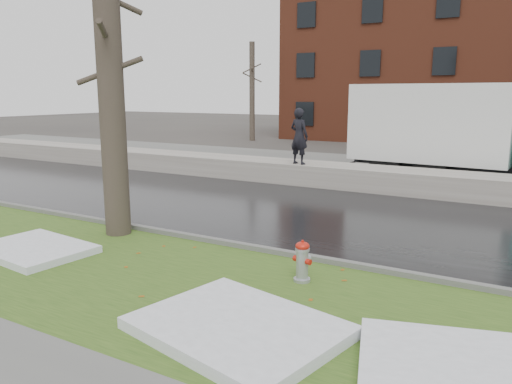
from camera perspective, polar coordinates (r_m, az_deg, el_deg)
The scene contains 16 objects.
ground at distance 9.54m, azimuth -4.67°, elevation -8.19°, with size 120.00×120.00×0.00m, color #47423D.
verge at distance 8.60m, azimuth -9.46°, elevation -10.38°, with size 60.00×4.50×0.04m, color #2D4D19.
road at distance 13.33m, azimuth 6.32°, elevation -2.51°, with size 60.00×7.00×0.03m, color black.
parking_lot at distance 21.27m, azimuth 15.52°, elevation 2.29°, with size 60.00×9.00×0.03m, color slate.
curb at distance 10.31m, azimuth -1.52°, elevation -6.24°, with size 60.00×0.15×0.14m, color slate.
snowbank at distance 17.12m, azimuth 11.97°, elevation 1.60°, with size 60.00×1.60×0.75m, color #A9A49A.
brick_building at distance 37.58m, azimuth 25.67°, elevation 12.94°, with size 26.00×12.00×10.00m, color brown.
bg_tree_left at distance 34.02m, azimuth -0.45°, elevation 11.50°, with size 1.40×1.62×6.50m.
bg_tree_center at distance 35.20m, azimuth 11.58°, elevation 11.26°, with size 1.40×1.62×6.50m.
fire_hydrant at distance 8.48m, azimuth 5.33°, elevation -7.67°, with size 0.36×0.33×0.72m.
tree at distance 11.38m, azimuth -16.34°, elevation 12.78°, with size 1.32×1.49×6.99m.
box_truck at distance 19.02m, azimuth 22.72°, elevation 6.39°, with size 10.56×3.02×3.50m.
worker at distance 17.30m, azimuth 4.95°, elevation 6.37°, with size 0.70×0.46×1.93m, color black.
snow_patch_near at distance 6.84m, azimuth -2.07°, elevation -15.20°, with size 2.60×2.00×0.16m, color white.
snow_patch_far at distance 10.94m, azimuth -24.02°, elevation -5.98°, with size 2.20×1.60×0.14m, color white.
snow_patch_side at distance 6.38m, azimuth 25.08°, elevation -18.28°, with size 2.80×1.80×0.18m, color white.
Camera 1 is at (5.12, -7.40, 3.16)m, focal length 35.00 mm.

